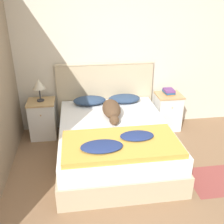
{
  "coord_description": "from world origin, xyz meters",
  "views": [
    {
      "loc": [
        -0.51,
        -2.12,
        2.21
      ],
      "look_at": [
        -0.03,
        1.25,
        0.64
      ],
      "focal_mm": 42.0,
      "sensor_mm": 36.0,
      "label": 1
    }
  ],
  "objects_px": {
    "dog": "(112,110)",
    "pillow_left": "(90,100)",
    "book_stack": "(169,92)",
    "pillow_right": "(124,99)",
    "table_lamp": "(39,85)",
    "nightstand_right": "(168,111)",
    "bed": "(114,141)",
    "nightstand_left": "(43,119)"
  },
  "relations": [
    {
      "from": "dog",
      "to": "pillow_left",
      "type": "bearing_deg",
      "value": 120.2
    },
    {
      "from": "book_stack",
      "to": "pillow_right",
      "type": "bearing_deg",
      "value": -178.06
    },
    {
      "from": "book_stack",
      "to": "table_lamp",
      "type": "distance_m",
      "value": 2.12
    },
    {
      "from": "pillow_right",
      "to": "book_stack",
      "type": "xyz_separation_m",
      "value": [
        0.77,
        0.03,
        0.08
      ]
    },
    {
      "from": "book_stack",
      "to": "table_lamp",
      "type": "height_order",
      "value": "table_lamp"
    },
    {
      "from": "book_stack",
      "to": "table_lamp",
      "type": "xyz_separation_m",
      "value": [
        -2.11,
        -0.01,
        0.22
      ]
    },
    {
      "from": "nightstand_right",
      "to": "pillow_right",
      "type": "xyz_separation_m",
      "value": [
        -0.77,
        -0.01,
        0.28
      ]
    },
    {
      "from": "bed",
      "to": "pillow_right",
      "type": "height_order",
      "value": "pillow_right"
    },
    {
      "from": "pillow_left",
      "to": "book_stack",
      "type": "xyz_separation_m",
      "value": [
        1.34,
        0.03,
        0.08
      ]
    },
    {
      "from": "nightstand_right",
      "to": "pillow_left",
      "type": "height_order",
      "value": "pillow_left"
    },
    {
      "from": "dog",
      "to": "book_stack",
      "type": "height_order",
      "value": "dog"
    },
    {
      "from": "nightstand_left",
      "to": "pillow_left",
      "type": "distance_m",
      "value": 0.82
    },
    {
      "from": "pillow_right",
      "to": "pillow_left",
      "type": "bearing_deg",
      "value": 180.0
    },
    {
      "from": "bed",
      "to": "nightstand_left",
      "type": "distance_m",
      "value": 1.31
    },
    {
      "from": "bed",
      "to": "nightstand_right",
      "type": "distance_m",
      "value": 1.31
    },
    {
      "from": "nightstand_right",
      "to": "bed",
      "type": "bearing_deg",
      "value": -143.72
    },
    {
      "from": "nightstand_left",
      "to": "dog",
      "type": "bearing_deg",
      "value": -25.55
    },
    {
      "from": "dog",
      "to": "book_stack",
      "type": "xyz_separation_m",
      "value": [
        1.05,
        0.53,
        0.03
      ]
    },
    {
      "from": "bed",
      "to": "table_lamp",
      "type": "distance_m",
      "value": 1.46
    },
    {
      "from": "nightstand_right",
      "to": "dog",
      "type": "relative_size",
      "value": 0.88
    },
    {
      "from": "pillow_left",
      "to": "dog",
      "type": "relative_size",
      "value": 0.73
    },
    {
      "from": "pillow_right",
      "to": "dog",
      "type": "relative_size",
      "value": 0.73
    },
    {
      "from": "dog",
      "to": "book_stack",
      "type": "distance_m",
      "value": 1.17
    },
    {
      "from": "pillow_right",
      "to": "nightstand_right",
      "type": "bearing_deg",
      "value": 0.56
    },
    {
      "from": "pillow_left",
      "to": "pillow_right",
      "type": "relative_size",
      "value": 1.0
    },
    {
      "from": "bed",
      "to": "book_stack",
      "type": "bearing_deg",
      "value": 37.07
    },
    {
      "from": "pillow_right",
      "to": "dog",
      "type": "xyz_separation_m",
      "value": [
        -0.28,
        -0.5,
        0.04
      ]
    },
    {
      "from": "bed",
      "to": "pillow_right",
      "type": "relative_size",
      "value": 3.73
    },
    {
      "from": "pillow_left",
      "to": "pillow_right",
      "type": "xyz_separation_m",
      "value": [
        0.57,
        0.0,
        0.0
      ]
    },
    {
      "from": "book_stack",
      "to": "pillow_left",
      "type": "bearing_deg",
      "value": -178.89
    },
    {
      "from": "pillow_right",
      "to": "table_lamp",
      "type": "bearing_deg",
      "value": 179.35
    },
    {
      "from": "pillow_right",
      "to": "book_stack",
      "type": "distance_m",
      "value": 0.77
    },
    {
      "from": "nightstand_right",
      "to": "dog",
      "type": "bearing_deg",
      "value": -154.22
    },
    {
      "from": "nightstand_right",
      "to": "pillow_left",
      "type": "distance_m",
      "value": 1.37
    },
    {
      "from": "bed",
      "to": "pillow_right",
      "type": "bearing_deg",
      "value": 69.6
    },
    {
      "from": "bed",
      "to": "nightstand_right",
      "type": "xyz_separation_m",
      "value": [
        1.06,
        0.78,
        0.05
      ]
    },
    {
      "from": "pillow_left",
      "to": "book_stack",
      "type": "bearing_deg",
      "value": 1.11
    },
    {
      "from": "nightstand_right",
      "to": "pillow_right",
      "type": "bearing_deg",
      "value": -179.44
    },
    {
      "from": "pillow_right",
      "to": "book_stack",
      "type": "height_order",
      "value": "book_stack"
    },
    {
      "from": "pillow_left",
      "to": "nightstand_right",
      "type": "bearing_deg",
      "value": 0.32
    },
    {
      "from": "nightstand_right",
      "to": "pillow_left",
      "type": "bearing_deg",
      "value": -179.68
    },
    {
      "from": "bed",
      "to": "pillow_left",
      "type": "relative_size",
      "value": 3.73
    }
  ]
}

